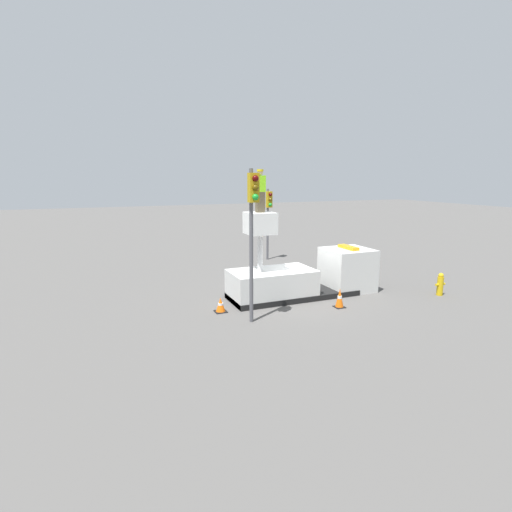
% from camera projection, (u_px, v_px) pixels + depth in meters
% --- Properties ---
extents(ground_plane, '(120.00, 120.00, 0.00)m').
position_uv_depth(ground_plane, '(293.00, 297.00, 17.84)').
color(ground_plane, '#565451').
extents(bucket_truck, '(6.80, 2.07, 3.82)m').
position_uv_depth(bucket_truck, '(304.00, 277.00, 17.88)').
color(bucket_truck, black).
rests_on(bucket_truck, ground).
extents(worker, '(0.40, 0.26, 1.75)m').
position_uv_depth(worker, '(260.00, 191.00, 16.32)').
color(worker, brown).
rests_on(worker, bucket_truck).
extents(traffic_light_pole, '(0.34, 0.57, 5.55)m').
position_uv_depth(traffic_light_pole, '(253.00, 216.00, 13.87)').
color(traffic_light_pole, '#515156').
rests_on(traffic_light_pole, ground).
extents(traffic_light_across, '(0.34, 0.57, 4.52)m').
position_uv_depth(traffic_light_across, '(269.00, 210.00, 25.12)').
color(traffic_light_across, '#515156').
rests_on(traffic_light_across, ground).
extents(fire_hydrant, '(0.51, 0.27, 1.03)m').
position_uv_depth(fire_hydrant, '(440.00, 284.00, 17.95)').
color(fire_hydrant, gold).
rests_on(fire_hydrant, ground).
extents(traffic_cone_rear, '(0.47, 0.47, 0.59)m').
position_uv_depth(traffic_cone_rear, '(221.00, 305.00, 15.77)').
color(traffic_cone_rear, black).
rests_on(traffic_cone_rear, ground).
extents(traffic_cone_curbside, '(0.41, 0.41, 0.79)m').
position_uv_depth(traffic_cone_curbside, '(340.00, 298.00, 16.30)').
color(traffic_cone_curbside, black).
rests_on(traffic_cone_curbside, ground).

